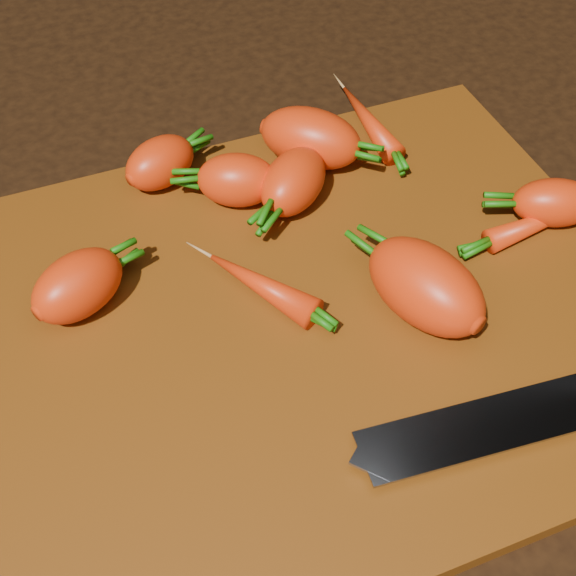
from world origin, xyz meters
name	(u,v)px	position (x,y,z in m)	size (l,w,h in m)	color
ground	(293,330)	(0.00, 0.00, -0.01)	(2.00, 2.00, 0.01)	black
cutting_board	(293,320)	(0.00, 0.00, 0.01)	(0.50, 0.40, 0.01)	#6B340B
carrot_0	(78,286)	(-0.13, 0.06, 0.03)	(0.07, 0.04, 0.04)	red
carrot_1	(237,180)	(0.00, 0.13, 0.03)	(0.06, 0.04, 0.04)	red
carrot_2	(311,138)	(0.08, 0.15, 0.04)	(0.09, 0.05, 0.05)	red
carrot_3	(426,286)	(0.08, -0.03, 0.04)	(0.09, 0.05, 0.05)	red
carrot_4	(293,182)	(0.04, 0.11, 0.03)	(0.07, 0.04, 0.04)	red
carrot_5	(160,163)	(-0.05, 0.17, 0.03)	(0.06, 0.04, 0.04)	red
carrot_6	(555,203)	(0.22, 0.02, 0.03)	(0.06, 0.04, 0.04)	red
carrot_7	(368,120)	(0.14, 0.17, 0.02)	(0.10, 0.02, 0.02)	red
carrot_8	(547,219)	(0.21, 0.01, 0.02)	(0.11, 0.02, 0.02)	red
carrot_9	(261,285)	(-0.01, 0.02, 0.02)	(0.09, 0.02, 0.02)	red
knife	(553,408)	(0.12, -0.14, 0.02)	(0.34, 0.06, 0.02)	gray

